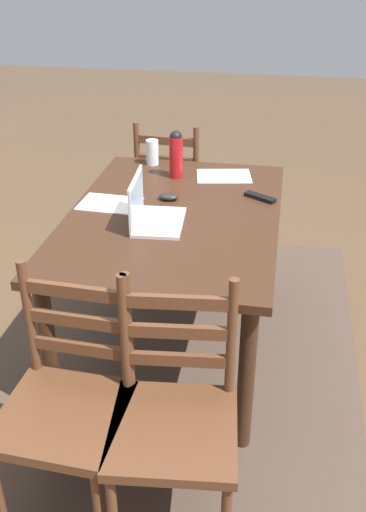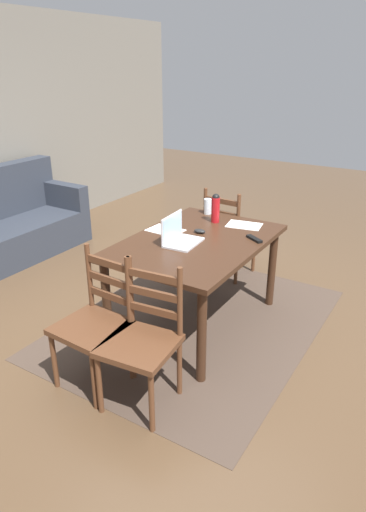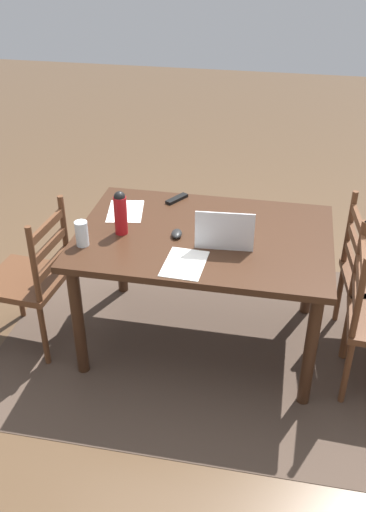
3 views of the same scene
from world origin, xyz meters
name	(u,v)px [view 1 (image 1 of 3)]	position (x,y,z in m)	size (l,w,h in m)	color
ground_plane	(175,342)	(0.00, 0.00, 0.00)	(14.00, 14.00, 0.00)	brown
area_rug	(175,341)	(0.00, 0.00, 0.00)	(2.48, 1.93, 0.01)	#47382D
dining_table	(174,231)	(0.00, 0.00, 0.68)	(1.46, 1.01, 0.78)	#382114
chair_left_far	(67,405)	(-1.02, 0.20, 0.46)	(0.46, 0.46, 0.95)	#56331E
chair_right_far	(173,190)	(1.02, 0.20, 0.46)	(0.47, 0.47, 0.95)	#56331E
chair_left_near	(174,419)	(-1.02, -0.20, 0.46)	(0.48, 0.48, 0.95)	#56331E
laptop	(149,212)	(-0.13, 0.09, 0.83)	(0.34, 0.24, 0.23)	silver
water_bottle	(176,153)	(0.47, 0.08, 0.91)	(0.07, 0.07, 0.26)	#A81419
drinking_glass	(152,152)	(0.64, 0.25, 0.85)	(0.07, 0.07, 0.14)	silver
computer_mouse	(169,197)	(0.15, 0.06, 0.79)	(0.06, 0.10, 0.03)	black
tv_remote	(260,197)	(0.24, -0.40, 0.79)	(0.04, 0.17, 0.02)	black
paper_stack_left	(110,204)	(0.05, 0.34, 0.78)	(0.21, 0.30, 0.00)	white
paper_stack_right	(224,176)	(0.52, -0.18, 0.78)	(0.21, 0.30, 0.00)	white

